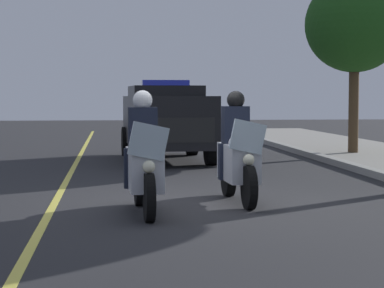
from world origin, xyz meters
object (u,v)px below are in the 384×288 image
at_px(police_motorcycle_lead_left, 144,163).
at_px(tree_far_back, 355,25).
at_px(police_motorcycle_lead_right, 238,157).
at_px(police_suv, 166,119).

relative_size(police_motorcycle_lead_left, tree_far_back, 0.45).
bearing_deg(police_motorcycle_lead_right, tree_far_back, 151.23).
bearing_deg(police_suv, tree_far_back, 98.32).
distance_m(police_motorcycle_lead_left, tree_far_back, 11.55).
relative_size(police_motorcycle_lead_right, tree_far_back, 0.45).
bearing_deg(police_motorcycle_lead_right, police_motorcycle_lead_left, -58.51).
height_order(police_motorcycle_lead_left, police_suv, police_suv).
bearing_deg(police_motorcycle_lead_left, tree_far_back, 146.80).
height_order(police_motorcycle_lead_right, tree_far_back, tree_far_back).
relative_size(police_motorcycle_lead_right, police_suv, 0.43).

